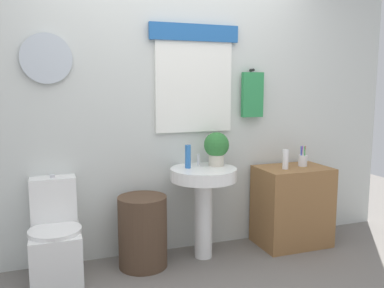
{
  "coord_description": "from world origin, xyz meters",
  "views": [
    {
      "loc": [
        -0.98,
        -2.19,
        1.45
      ],
      "look_at": [
        0.08,
        0.8,
        0.99
      ],
      "focal_mm": 37.46,
      "sensor_mm": 36.0,
      "label": 1
    }
  ],
  "objects": [
    {
      "name": "pedestal_sink",
      "position": [
        0.2,
        0.85,
        0.59
      ],
      "size": [
        0.55,
        0.55,
        0.77
      ],
      "color": "white",
      "rests_on": "ground_plane"
    },
    {
      "name": "faucet",
      "position": [
        0.2,
        0.97,
        0.82
      ],
      "size": [
        0.03,
        0.03,
        0.1
      ],
      "primitive_type": "cylinder",
      "color": "silver",
      "rests_on": "pedestal_sink"
    },
    {
      "name": "toilet",
      "position": [
        -0.99,
        0.89,
        0.29
      ],
      "size": [
        0.38,
        0.51,
        0.77
      ],
      "color": "white",
      "rests_on": "ground_plane"
    },
    {
      "name": "wooden_cabinet",
      "position": [
        1.07,
        0.85,
        0.36
      ],
      "size": [
        0.64,
        0.44,
        0.72
      ],
      "primitive_type": "cube",
      "color": "olive",
      "rests_on": "ground_plane"
    },
    {
      "name": "potted_plant",
      "position": [
        0.34,
        0.91,
        0.94
      ],
      "size": [
        0.21,
        0.21,
        0.29
      ],
      "color": "beige",
      "rests_on": "pedestal_sink"
    },
    {
      "name": "toothbrush_cup",
      "position": [
        1.18,
        0.87,
        0.77
      ],
      "size": [
        0.08,
        0.08,
        0.19
      ],
      "color": "silver",
      "rests_on": "wooden_cabinet"
    },
    {
      "name": "soap_bottle",
      "position": [
        0.08,
        0.9,
        0.87
      ],
      "size": [
        0.05,
        0.05,
        0.19
      ],
      "primitive_type": "cylinder",
      "color": "#2D6BB7",
      "rests_on": "pedestal_sink"
    },
    {
      "name": "back_wall",
      "position": [
        0.0,
        1.15,
        1.31
      ],
      "size": [
        4.4,
        0.18,
        2.6
      ],
      "color": "silver",
      "rests_on": "ground_plane"
    },
    {
      "name": "lotion_bottle",
      "position": [
        0.96,
        0.81,
        0.81
      ],
      "size": [
        0.05,
        0.05,
        0.17
      ],
      "primitive_type": "cylinder",
      "color": "white",
      "rests_on": "wooden_cabinet"
    },
    {
      "name": "laundry_hamper",
      "position": [
        -0.32,
        0.85,
        0.29
      ],
      "size": [
        0.39,
        0.39,
        0.58
      ],
      "primitive_type": "cylinder",
      "color": "#4C3828",
      "rests_on": "ground_plane"
    }
  ]
}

